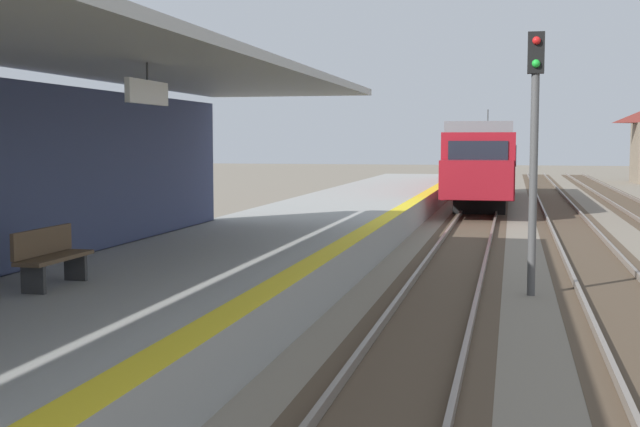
# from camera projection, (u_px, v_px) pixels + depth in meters

# --- Properties ---
(station_platform) EXTENTS (5.00, 80.00, 0.91)m
(station_platform) POSITION_uv_depth(u_px,v_px,m) (219.00, 272.00, 17.06)
(station_platform) COLOR #999993
(station_platform) RESTS_ON ground
(track_pair_nearest_platform) EXTENTS (2.34, 120.00, 0.16)m
(track_pair_nearest_platform) POSITION_uv_depth(u_px,v_px,m) (453.00, 269.00, 20.01)
(track_pair_nearest_platform) COLOR #4C3D2D
(track_pair_nearest_platform) RESTS_ON ground
(track_pair_middle) EXTENTS (2.34, 120.00, 0.16)m
(track_pair_middle) POSITION_uv_depth(u_px,v_px,m) (603.00, 274.00, 19.26)
(track_pair_middle) COLOR #4C3D2D
(track_pair_middle) RESTS_ON ground
(approaching_train) EXTENTS (2.93, 19.60, 4.76)m
(approaching_train) POSITION_uv_depth(u_px,v_px,m) (485.00, 159.00, 41.65)
(approaching_train) COLOR maroon
(approaching_train) RESTS_ON ground
(rail_signal_post) EXTENTS (0.32, 0.34, 5.20)m
(rail_signal_post) POSITION_uv_depth(u_px,v_px,m) (534.00, 135.00, 16.64)
(rail_signal_post) COLOR #4C4C4C
(rail_signal_post) RESTS_ON ground
(platform_bench) EXTENTS (0.45, 1.60, 0.88)m
(platform_bench) POSITION_uv_depth(u_px,v_px,m) (51.00, 255.00, 12.65)
(platform_bench) COLOR brown
(platform_bench) RESTS_ON station_platform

